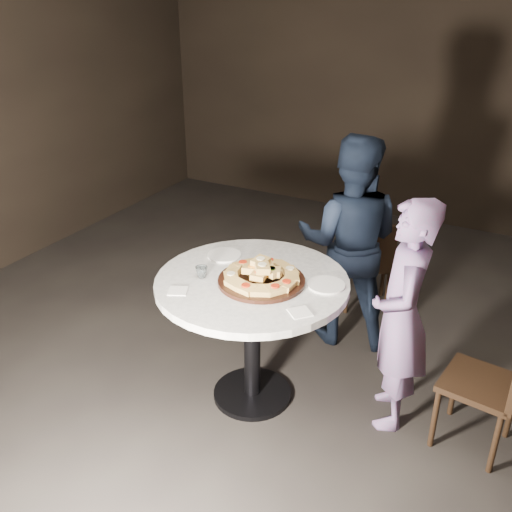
# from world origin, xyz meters

# --- Properties ---
(floor) EXTENTS (7.00, 7.00, 0.00)m
(floor) POSITION_xyz_m (0.00, 0.00, 0.00)
(floor) COLOR black
(floor) RESTS_ON ground
(table) EXTENTS (1.27, 1.27, 0.86)m
(table) POSITION_xyz_m (-0.07, -0.04, 0.70)
(table) COLOR black
(table) RESTS_ON ground
(serving_board) EXTENTS (0.61, 0.61, 0.02)m
(serving_board) POSITION_xyz_m (-0.00, -0.04, 0.87)
(serving_board) COLOR black
(serving_board) RESTS_ON table
(focaccia_pile) EXTENTS (0.45, 0.45, 0.12)m
(focaccia_pile) POSITION_xyz_m (0.00, -0.04, 0.91)
(focaccia_pile) COLOR tan
(focaccia_pile) RESTS_ON serving_board
(plate_left) EXTENTS (0.27, 0.27, 0.01)m
(plate_left) POSITION_xyz_m (-0.37, 0.15, 0.86)
(plate_left) COLOR white
(plate_left) RESTS_ON table
(plate_right) EXTENTS (0.25, 0.25, 0.01)m
(plate_right) POSITION_xyz_m (0.34, 0.09, 0.86)
(plate_right) COLOR white
(plate_right) RESTS_ON table
(water_glass) EXTENTS (0.08, 0.08, 0.07)m
(water_glass) POSITION_xyz_m (-0.34, -0.15, 0.89)
(water_glass) COLOR silver
(water_glass) RESTS_ON table
(napkin_near) EXTENTS (0.14, 0.14, 0.01)m
(napkin_near) POSITION_xyz_m (-0.37, -0.36, 0.86)
(napkin_near) COLOR white
(napkin_near) RESTS_ON table
(napkin_far) EXTENTS (0.15, 0.15, 0.01)m
(napkin_far) POSITION_xyz_m (0.33, -0.24, 0.86)
(napkin_far) COLOR white
(napkin_far) RESTS_ON table
(chair_far) EXTENTS (0.49, 0.50, 0.79)m
(chair_far) POSITION_xyz_m (0.22, 1.35, 0.46)
(chair_far) COLOR black
(chair_far) RESTS_ON ground
(chair_right) EXTENTS (0.46, 0.44, 0.83)m
(chair_right) POSITION_xyz_m (1.32, 0.20, 0.48)
(chair_right) COLOR black
(chair_right) RESTS_ON ground
(diner_navy) EXTENTS (0.87, 0.75, 1.54)m
(diner_navy) POSITION_xyz_m (0.19, 0.91, 0.77)
(diner_navy) COLOR black
(diner_navy) RESTS_ON ground
(diner_teal) EXTENTS (0.48, 0.60, 1.42)m
(diner_teal) POSITION_xyz_m (0.76, 0.21, 0.71)
(diner_teal) COLOR slate
(diner_teal) RESTS_ON ground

